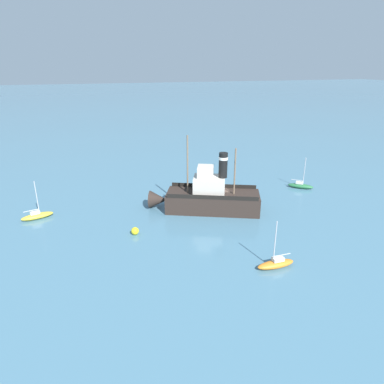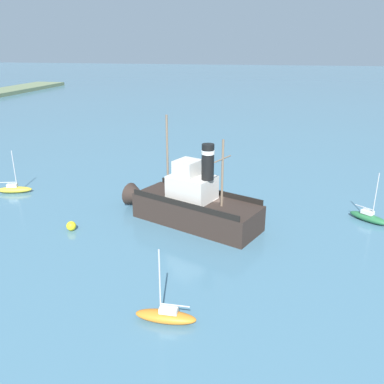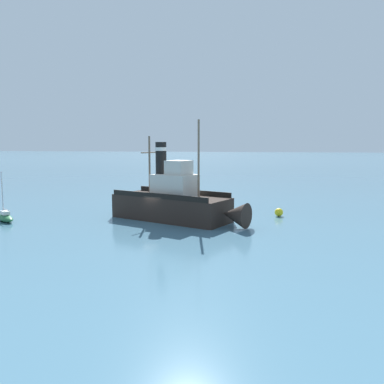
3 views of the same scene
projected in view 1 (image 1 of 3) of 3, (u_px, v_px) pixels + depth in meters
ground_plane at (218, 206)px, 46.45m from camera, size 600.00×600.00×0.00m
old_tugboat at (208, 197)px, 44.63m from camera, size 8.77×14.57×9.90m
sailboat_orange at (276, 264)px, 32.43m from camera, size 1.15×3.81×4.90m
sailboat_yellow at (37, 216)px, 42.58m from camera, size 2.15×3.96×4.90m
sailboat_green at (300, 186)px, 52.94m from camera, size 3.23×3.66×4.90m
mooring_buoy at (135, 231)px, 38.67m from camera, size 0.87×0.87×0.87m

